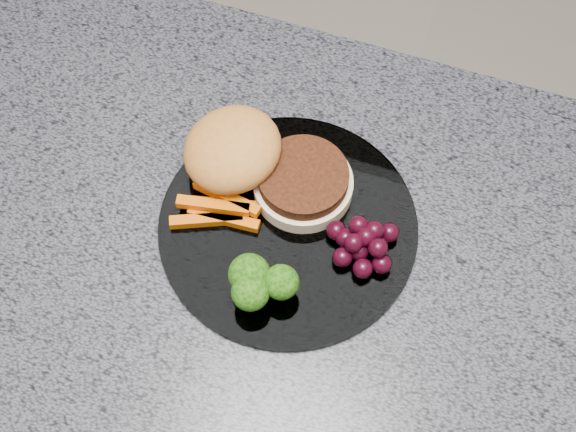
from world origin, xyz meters
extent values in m
cube|color=brown|center=(0.00, 0.00, 0.43)|extent=(1.20, 0.60, 0.86)
cube|color=#4F4F59|center=(0.00, 0.00, 0.88)|extent=(1.20, 0.60, 0.04)
cylinder|color=white|center=(-0.01, 0.05, 0.90)|extent=(0.26, 0.26, 0.01)
cylinder|color=beige|center=(-0.01, 0.09, 0.92)|extent=(0.12, 0.12, 0.02)
cylinder|color=#471D0D|center=(-0.01, 0.09, 0.93)|extent=(0.11, 0.11, 0.02)
ellipsoid|color=#BB6F2E|center=(-0.09, 0.09, 0.93)|extent=(0.12, 0.12, 0.06)
cube|color=#CF5703|center=(-0.08, 0.05, 0.91)|extent=(0.07, 0.03, 0.01)
cube|color=#CF5703|center=(-0.07, 0.03, 0.91)|extent=(0.07, 0.02, 0.01)
cube|color=#CF5703|center=(-0.09, 0.03, 0.91)|extent=(0.07, 0.04, 0.01)
cube|color=#CF5703|center=(-0.08, 0.05, 0.92)|extent=(0.07, 0.02, 0.01)
cube|color=#CF5703|center=(-0.09, 0.04, 0.92)|extent=(0.07, 0.02, 0.01)
cylinder|color=#597E2E|center=(-0.02, -0.02, 0.91)|extent=(0.01, 0.01, 0.02)
ellipsoid|color=#113707|center=(-0.02, -0.02, 0.94)|extent=(0.04, 0.04, 0.04)
cylinder|color=#597E2E|center=(0.01, -0.02, 0.91)|extent=(0.01, 0.01, 0.02)
ellipsoid|color=#113707|center=(0.01, -0.02, 0.93)|extent=(0.03, 0.03, 0.03)
cylinder|color=#597E2E|center=(-0.02, -0.04, 0.91)|extent=(0.01, 0.01, 0.02)
ellipsoid|color=#113707|center=(-0.02, -0.04, 0.93)|extent=(0.04, 0.04, 0.03)
sphere|color=black|center=(0.06, 0.04, 0.92)|extent=(0.02, 0.02, 0.02)
sphere|color=black|center=(0.08, 0.05, 0.92)|extent=(0.02, 0.02, 0.02)
sphere|color=black|center=(0.07, 0.06, 0.92)|extent=(0.02, 0.02, 0.02)
sphere|color=black|center=(0.05, 0.05, 0.92)|extent=(0.02, 0.02, 0.02)
sphere|color=black|center=(0.05, 0.03, 0.92)|extent=(0.02, 0.02, 0.02)
sphere|color=black|center=(0.07, 0.02, 0.92)|extent=(0.02, 0.02, 0.02)
sphere|color=black|center=(0.09, 0.03, 0.92)|extent=(0.02, 0.02, 0.02)
sphere|color=black|center=(0.09, 0.07, 0.92)|extent=(0.02, 0.02, 0.02)
sphere|color=black|center=(0.04, 0.05, 0.92)|extent=(0.02, 0.02, 0.02)
sphere|color=black|center=(0.07, 0.05, 0.93)|extent=(0.02, 0.02, 0.02)
sphere|color=black|center=(0.06, 0.04, 0.93)|extent=(0.02, 0.02, 0.02)
sphere|color=black|center=(0.08, 0.04, 0.93)|extent=(0.02, 0.02, 0.02)
sphere|color=black|center=(0.06, 0.06, 0.93)|extent=(0.02, 0.02, 0.02)
sphere|color=black|center=(0.07, 0.06, 0.93)|extent=(0.02, 0.02, 0.02)
camera|label=1|loc=(0.10, -0.29, 1.62)|focal=50.00mm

